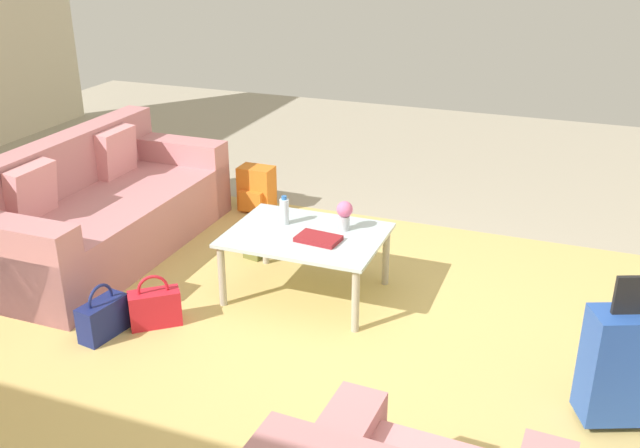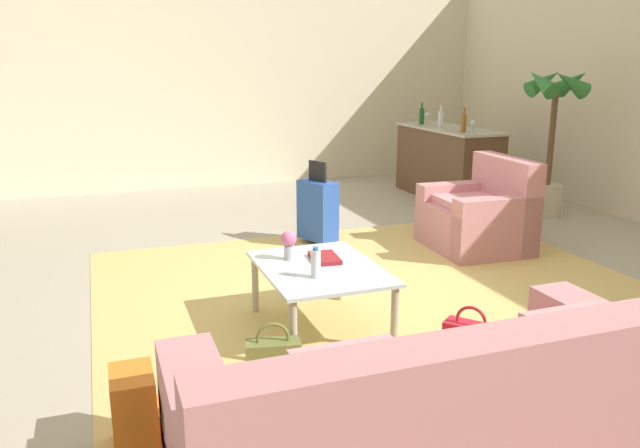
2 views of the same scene
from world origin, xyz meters
TOP-DOWN VIEW (x-y plane):
  - ground_plane at (0.00, 0.00)m, footprint 12.00×12.00m
  - wall_left at (-5.06, 0.00)m, footprint 0.12×8.00m
  - area_rug at (0.60, 0.20)m, footprint 5.20×4.40m
  - couch at (2.20, -0.60)m, footprint 0.98×2.20m
  - armchair at (-0.90, 1.67)m, footprint 0.99×0.89m
  - coffee_table at (0.40, -0.50)m, footprint 1.03×0.78m
  - water_bottle at (0.60, -0.60)m, footprint 0.06×0.06m
  - coffee_table_book at (0.28, -0.42)m, footprint 0.30×0.21m
  - flower_vase at (0.18, -0.65)m, footprint 0.11×0.11m
  - bar_console at (-3.10, 2.60)m, footprint 1.80×0.66m
  - wine_glass_leftmost at (-3.72, 2.62)m, footprint 0.08×0.08m
  - wine_glass_left_of_centre at (-2.48, 2.55)m, footprint 0.08×0.08m
  - wine_bottle_green at (-3.63, 2.48)m, footprint 0.07×0.07m
  - wine_bottle_clear at (-3.11, 2.48)m, footprint 0.07×0.07m
  - wine_bottle_amber at (-2.56, 2.48)m, footprint 0.07×0.07m
  - suitcase_blue at (-1.60, 0.20)m, footprint 0.45×0.36m
  - handbag_red at (1.15, 0.22)m, footprint 0.34×0.31m
  - handbag_olive at (0.97, -0.99)m, footprint 0.20×0.34m
  - handbag_navy at (1.37, 0.45)m, footprint 0.19×0.34m
  - backpack_orange at (1.40, -1.79)m, footprint 0.30×0.25m
  - potted_palm at (-1.80, 3.20)m, footprint 0.64×0.64m

SIDE VIEW (x-z plane):
  - ground_plane at x=0.00m, z-range 0.00..0.00m
  - area_rug at x=0.60m, z-range 0.00..0.01m
  - handbag_red at x=1.15m, z-range -0.05..0.31m
  - handbag_olive at x=0.97m, z-range -0.05..0.31m
  - handbag_navy at x=1.37m, z-range -0.05..0.31m
  - backpack_orange at x=1.40m, z-range -0.01..0.39m
  - couch at x=2.20m, z-range -0.13..0.74m
  - armchair at x=-0.90m, z-range -0.15..0.76m
  - suitcase_blue at x=-1.60m, z-range -0.07..0.78m
  - coffee_table at x=0.40m, z-range 0.18..0.64m
  - coffee_table_book at x=0.28m, z-range 0.46..0.49m
  - bar_console at x=-3.10m, z-range 0.02..0.97m
  - water_bottle at x=0.60m, z-range 0.45..0.66m
  - flower_vase at x=0.18m, z-range 0.48..0.69m
  - potted_palm at x=-1.80m, z-range 0.12..1.90m
  - wine_glass_leftmost at x=-3.72m, z-range 0.99..1.14m
  - wine_glass_left_of_centre at x=-2.48m, z-range 0.99..1.14m
  - wine_bottle_green at x=-3.63m, z-range 0.92..1.22m
  - wine_bottle_clear at x=-3.11m, z-range 0.92..1.22m
  - wine_bottle_amber at x=-2.56m, z-range 0.92..1.22m
  - wall_left at x=-5.06m, z-range 0.00..3.10m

